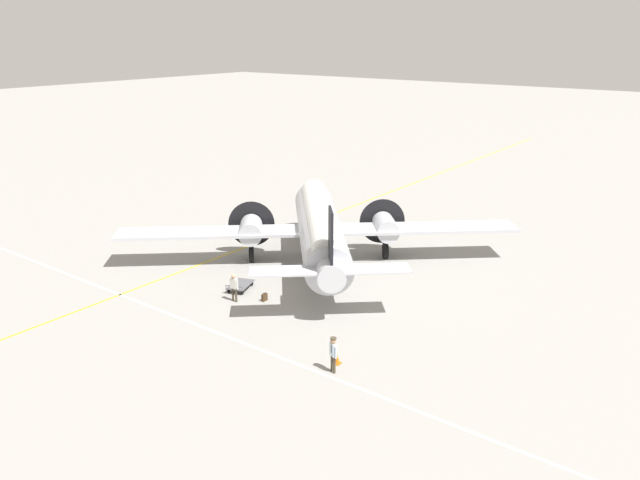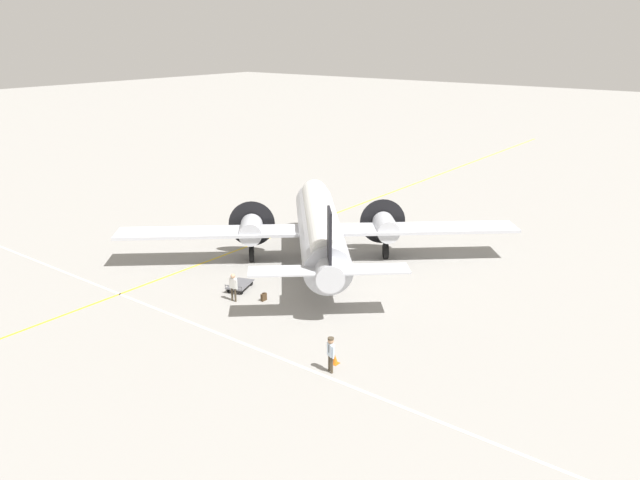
{
  "view_description": "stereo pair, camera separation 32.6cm",
  "coord_description": "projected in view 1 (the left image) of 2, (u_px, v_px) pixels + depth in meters",
  "views": [
    {
      "loc": [
        31.04,
        23.32,
        14.82
      ],
      "look_at": [
        0.0,
        0.0,
        1.8
      ],
      "focal_mm": 35.0,
      "sensor_mm": 36.0,
      "label": 1
    },
    {
      "loc": [
        30.84,
        23.58,
        14.82
      ],
      "look_at": [
        0.0,
        0.0,
        1.8
      ],
      "focal_mm": 35.0,
      "sensor_mm": 36.0,
      "label": 2
    }
  ],
  "objects": [
    {
      "name": "suitcase_near_door",
      "position": [
        265.0,
        297.0,
        36.03
      ],
      "size": [
        0.38,
        0.16,
        0.48
      ],
      "color": "#47331E",
      "rests_on": "ground_plane"
    },
    {
      "name": "baggage_cart",
      "position": [
        240.0,
        285.0,
        37.63
      ],
      "size": [
        2.14,
        1.68,
        0.56
      ],
      "rotation": [
        0.0,
        0.0,
        3.48
      ],
      "color": "#56565B",
      "rests_on": "ground_plane"
    },
    {
      "name": "ground_plane",
      "position": [
        320.0,
        266.0,
        41.52
      ],
      "size": [
        300.0,
        300.0,
        0.0
      ],
      "primitive_type": "plane",
      "color": "gray"
    },
    {
      "name": "passenger_boarding",
      "position": [
        234.0,
        285.0,
        35.69
      ],
      "size": [
        0.27,
        0.58,
        1.7
      ],
      "rotation": [
        0.0,
        0.0,
        4.82
      ],
      "color": "#473D2D",
      "rests_on": "ground_plane"
    },
    {
      "name": "traffic_cone",
      "position": [
        337.0,
        359.0,
        29.22
      ],
      "size": [
        0.36,
        0.36,
        0.47
      ],
      "color": "orange",
      "rests_on": "ground_plane"
    },
    {
      "name": "airliner_main",
      "position": [
        320.0,
        226.0,
        41.13
      ],
      "size": [
        19.89,
        21.91,
        6.16
      ],
      "rotation": [
        0.0,
        0.0,
        3.85
      ],
      "color": "silver",
      "rests_on": "ground_plane"
    },
    {
      "name": "crew_foreground",
      "position": [
        333.0,
        351.0,
        28.22
      ],
      "size": [
        0.39,
        0.54,
        1.74
      ],
      "rotation": [
        0.0,
        0.0,
        -2.03
      ],
      "color": "#473D2D",
      "rests_on": "ground_plane"
    },
    {
      "name": "apron_line_eastwest",
      "position": [
        248.0,
        246.0,
        45.26
      ],
      "size": [
        120.0,
        0.16,
        0.01
      ],
      "color": "gold",
      "rests_on": "ground_plane"
    },
    {
      "name": "apron_line_northsouth",
      "position": [
        196.0,
        324.0,
        33.17
      ],
      "size": [
        0.16,
        120.0,
        0.01
      ],
      "color": "silver",
      "rests_on": "ground_plane"
    }
  ]
}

